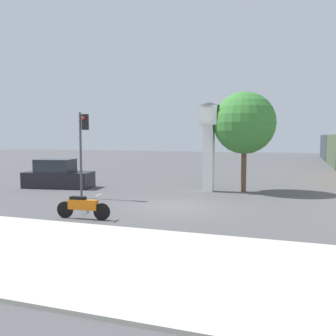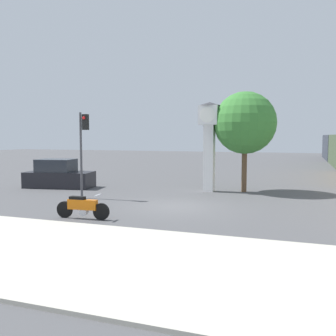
% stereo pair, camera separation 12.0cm
% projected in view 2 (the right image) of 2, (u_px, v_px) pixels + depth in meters
% --- Properties ---
extents(ground_plane, '(120.00, 120.00, 0.00)m').
position_uv_depth(ground_plane, '(175.00, 206.00, 17.28)').
color(ground_plane, '#4C4C4F').
extents(sidewalk_strip, '(36.00, 6.00, 0.10)m').
position_uv_depth(sidewalk_strip, '(87.00, 255.00, 10.07)').
color(sidewalk_strip, '#BCB7A8').
rests_on(sidewalk_strip, ground_plane).
extents(motorcycle, '(2.25, 0.49, 0.99)m').
position_uv_depth(motorcycle, '(82.00, 207.00, 14.66)').
color(motorcycle, black).
rests_on(motorcycle, ground_plane).
extents(clock_tower, '(1.33, 1.33, 5.20)m').
position_uv_depth(clock_tower, '(209.00, 133.00, 21.73)').
color(clock_tower, white).
rests_on(clock_tower, ground_plane).
extents(traffic_light, '(0.50, 0.35, 4.46)m').
position_uv_depth(traffic_light, '(83.00, 140.00, 19.30)').
color(traffic_light, '#47474C').
rests_on(traffic_light, ground_plane).
extents(street_tree, '(3.58, 3.58, 5.80)m').
position_uv_depth(street_tree, '(245.00, 123.00, 21.50)').
color(street_tree, brown).
rests_on(street_tree, ground_plane).
extents(parked_car, '(4.44, 2.47, 1.80)m').
position_uv_depth(parked_car, '(59.00, 176.00, 23.64)').
color(parked_car, black).
rests_on(parked_car, ground_plane).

